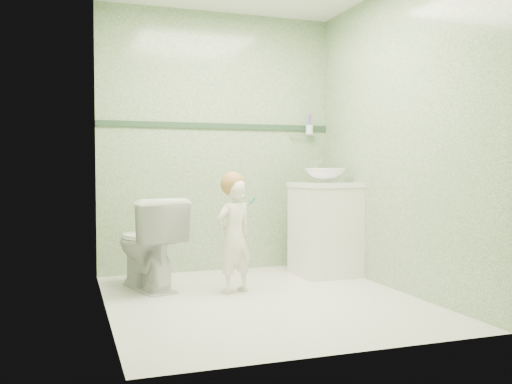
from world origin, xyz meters
name	(u,v)px	position (x,y,z in m)	size (l,w,h in m)	color
ground	(263,300)	(0.00, 0.00, 0.00)	(2.50, 2.50, 0.00)	white
room_shell	(263,135)	(0.00, 0.00, 1.20)	(2.50, 2.54, 2.40)	gray
trim_stripe	(218,126)	(0.00, 1.24, 1.35)	(2.20, 0.02, 0.05)	#29442D
vanity	(325,231)	(0.84, 0.70, 0.40)	(0.52, 0.50, 0.80)	white
counter	(325,185)	(0.84, 0.70, 0.81)	(0.54, 0.52, 0.04)	white
basin	(325,175)	(0.84, 0.70, 0.89)	(0.37, 0.37, 0.13)	white
faucet	(317,166)	(0.84, 0.89, 0.97)	(0.03, 0.13, 0.18)	silver
cup_holder	(309,130)	(0.89, 1.18, 1.33)	(0.26, 0.07, 0.21)	silver
toilet	(148,243)	(-0.74, 0.63, 0.36)	(0.41, 0.72, 0.73)	white
toddler	(234,236)	(-0.13, 0.30, 0.44)	(0.32, 0.21, 0.87)	silver
hair_cap	(233,184)	(-0.13, 0.33, 0.84)	(0.19, 0.19, 0.19)	#A07139
teal_toothbrush	(252,200)	(-0.01, 0.21, 0.71)	(0.10, 0.14, 0.08)	#0F8674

